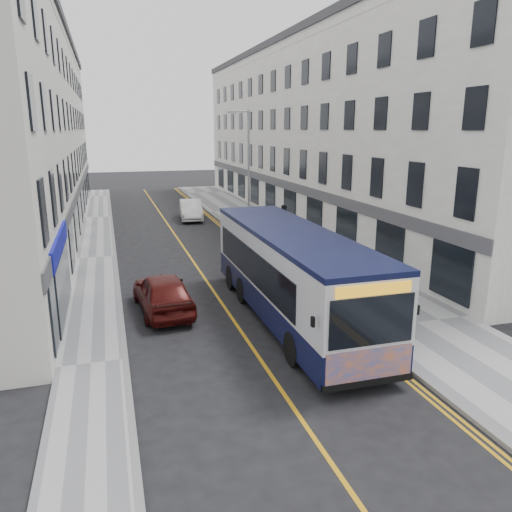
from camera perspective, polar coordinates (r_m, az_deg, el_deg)
ground at (r=17.67m, az=-1.66°, el=-8.69°), size 140.00×140.00×0.00m
pavement_east at (r=30.40m, az=3.85°, el=1.30°), size 4.50×64.00×0.12m
pavement_west at (r=28.56m, az=-17.81°, el=-0.23°), size 2.00×64.00×0.12m
kerb_east at (r=29.70m, az=-0.22°, el=1.03°), size 0.18×64.00×0.13m
kerb_west at (r=28.55m, az=-15.81°, el=-0.07°), size 0.18×64.00×0.13m
road_centre_line at (r=28.87m, az=-7.86°, el=0.37°), size 0.12×64.00×0.01m
road_dbl_yellow_inner at (r=29.59m, az=-1.06°, el=0.85°), size 0.10×64.00×0.01m
road_dbl_yellow_outer at (r=29.64m, az=-0.69°, el=0.88°), size 0.10×64.00×0.01m
terrace_east at (r=39.92m, az=6.64°, el=13.68°), size 6.00×46.00×13.00m
terrace_west at (r=37.03m, az=-24.77°, el=12.45°), size 6.00×46.00×13.00m
streetlamp at (r=30.97m, az=-0.99°, el=9.67°), size 1.32×0.18×8.00m
city_bus at (r=18.22m, az=4.02°, el=-1.81°), size 2.72×11.67×3.39m
bicycle at (r=17.18m, az=14.79°, el=-7.64°), size 1.93×0.73×1.00m
pedestrian_near at (r=28.41m, az=1.57°, el=2.29°), size 0.62×0.41×1.71m
pedestrian_far at (r=33.01m, az=3.26°, el=4.20°), size 1.20×1.12×1.96m
car_white at (r=39.38m, az=-7.46°, el=5.25°), size 2.05×4.75×1.52m
car_maroon at (r=19.64m, az=-10.61°, el=-4.10°), size 2.19×4.70×1.56m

